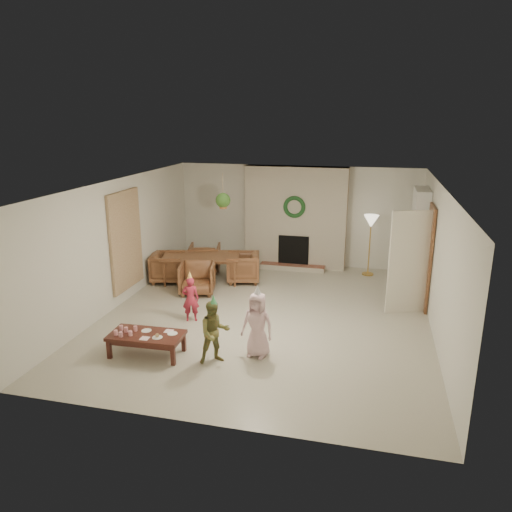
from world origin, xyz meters
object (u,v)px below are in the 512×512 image
(child_red, at_px, (191,299))
(dining_chair_left, at_px, (168,267))
(coffee_table_top, at_px, (146,335))
(child_pink, at_px, (257,325))
(child_plaid, at_px, (214,332))
(dining_chair_far, at_px, (205,258))
(dining_chair_near, at_px, (197,278))
(dining_chair_right, at_px, (243,267))
(dining_table, at_px, (201,269))

(child_red, bearing_deg, dining_chair_left, -73.01)
(dining_chair_left, height_order, coffee_table_top, dining_chair_left)
(child_red, distance_m, child_pink, 1.84)
(child_plaid, bearing_deg, dining_chair_far, 80.29)
(dining_chair_left, relative_size, child_pink, 0.70)
(dining_chair_near, relative_size, child_red, 0.87)
(dining_chair_near, distance_m, dining_chair_left, 1.08)
(dining_chair_right, height_order, coffee_table_top, dining_chair_right)
(child_red, bearing_deg, dining_chair_far, -92.19)
(child_plaid, height_order, child_pink, child_pink)
(dining_table, distance_m, child_plaid, 3.85)
(dining_chair_near, relative_size, dining_chair_right, 1.00)
(dining_chair_far, height_order, child_pink, child_pink)
(dining_chair_right, xyz_separation_m, child_plaid, (0.57, -3.76, 0.16))
(dining_chair_far, xyz_separation_m, dining_chair_left, (-0.56, -0.92, 0.00))
(coffee_table_top, height_order, child_pink, child_pink)
(dining_chair_left, xyz_separation_m, child_plaid, (2.24, -3.36, 0.16))
(dining_table, xyz_separation_m, child_plaid, (1.50, -3.54, 0.19))
(dining_table, bearing_deg, coffee_table_top, -97.42)
(dining_chair_left, distance_m, dining_chair_right, 1.72)
(dining_table, relative_size, dining_chair_far, 2.34)
(dining_chair_far, bearing_deg, coffee_table_top, 83.88)
(child_plaid, distance_m, child_pink, 0.69)
(child_red, relative_size, child_pink, 0.81)
(dining_chair_left, height_order, child_plaid, child_plaid)
(dining_chair_far, bearing_deg, child_plaid, 97.97)
(dining_chair_right, distance_m, child_red, 2.39)
(child_pink, bearing_deg, dining_chair_right, 118.30)
(child_pink, bearing_deg, child_plaid, -139.07)
(dining_chair_near, height_order, dining_chair_far, same)
(coffee_table_top, xyz_separation_m, child_red, (0.20, 1.43, 0.09))
(dining_chair_near, bearing_deg, child_pink, -65.29)
(dining_chair_near, distance_m, child_plaid, 3.10)
(dining_chair_near, xyz_separation_m, dining_chair_far, (-0.35, 1.48, 0.00))
(dining_chair_far, relative_size, child_pink, 0.70)
(dining_chair_far, xyz_separation_m, child_red, (0.75, -2.89, 0.09))
(dining_chair_right, bearing_deg, child_plaid, -4.76)
(dining_chair_near, relative_size, dining_chair_far, 1.00)
(coffee_table_top, bearing_deg, child_pink, 10.94)
(dining_chair_right, distance_m, coffee_table_top, 3.83)
(dining_table, bearing_deg, dining_chair_right, -0.00)
(dining_chair_near, xyz_separation_m, coffee_table_top, (0.20, -2.83, -0.00))
(child_red, xyz_separation_m, child_plaid, (0.93, -1.39, 0.07))
(dining_chair_near, relative_size, coffee_table_top, 0.63)
(dining_chair_right, relative_size, child_pink, 0.70)
(child_red, bearing_deg, dining_chair_right, -115.27)
(dining_chair_far, xyz_separation_m, dining_chair_right, (1.10, -0.52, 0.00))
(dining_chair_near, xyz_separation_m, dining_chair_left, (-0.92, 0.56, 0.00))
(dining_chair_far, distance_m, coffee_table_top, 4.35)
(dining_chair_left, xyz_separation_m, coffee_table_top, (1.12, -3.39, -0.00))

